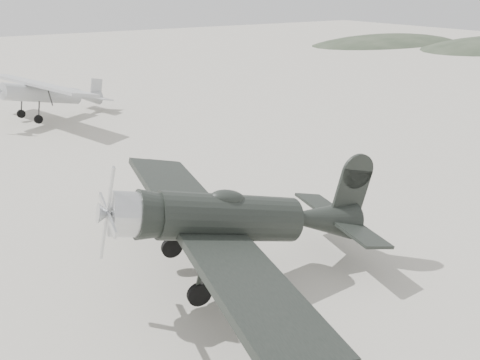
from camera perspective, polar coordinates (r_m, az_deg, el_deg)
name	(u,v)px	position (r m, az deg, el deg)	size (l,w,h in m)	color
ground	(272,275)	(13.94, 3.89, -11.46)	(160.00, 160.00, 0.00)	#A59E93
hill_northeast	(386,43)	(75.68, 17.41, 15.70)	(32.00, 16.00, 5.20)	#2C3728
lowwing_monoplane	(242,219)	(12.87, 0.19, -4.73)	(7.95, 11.08, 3.56)	black
highwing_monoplane	(46,91)	(31.65, -22.52, 10.04)	(7.39, 10.24, 2.93)	#97999B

